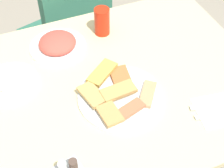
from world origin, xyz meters
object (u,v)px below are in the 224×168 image
at_px(dining_table, 107,97).
at_px(dining_chair, 71,31).
at_px(salad_plate_rice, 58,44).
at_px(spoon, 213,106).
at_px(fork, 219,113).
at_px(soda_can, 102,21).
at_px(salad_plate_greens, 9,81).
at_px(paper_napkin, 216,110).
at_px(pide_platter, 119,94).

relative_size(dining_table, dining_chair, 1.37).
xyz_separation_m(salad_plate_rice, spoon, (0.42, -0.52, -0.01)).
bearing_deg(fork, dining_chair, 115.03).
distance_m(dining_chair, soda_can, 0.52).
distance_m(salad_plate_rice, soda_can, 0.21).
distance_m(salad_plate_greens, paper_napkin, 0.77).
distance_m(dining_table, soda_can, 0.34).
xyz_separation_m(dining_chair, pide_platter, (-0.03, -0.77, 0.29)).
xyz_separation_m(salad_plate_greens, soda_can, (0.44, 0.15, 0.04)).
height_order(dining_table, soda_can, soda_can).
distance_m(dining_table, salad_plate_greens, 0.38).
bearing_deg(soda_can, dining_table, -108.09).
bearing_deg(salad_plate_greens, soda_can, 19.39).
distance_m(salad_plate_greens, fork, 0.78).
height_order(salad_plate_greens, spoon, salad_plate_greens).
relative_size(dining_table, salad_plate_greens, 5.54).
bearing_deg(paper_napkin, salad_plate_rice, 128.39).
xyz_separation_m(salad_plate_rice, soda_can, (0.21, 0.02, 0.04)).
distance_m(salad_plate_rice, paper_napkin, 0.68).
relative_size(pide_platter, salad_plate_rice, 1.41).
relative_size(dining_chair, pide_platter, 2.66).
height_order(pide_platter, salad_plate_greens, salad_plate_greens).
relative_size(pide_platter, paper_napkin, 2.38).
distance_m(salad_plate_rice, fork, 0.70).
bearing_deg(salad_plate_rice, fork, -52.53).
xyz_separation_m(dining_table, fork, (0.31, -0.28, 0.08)).
height_order(soda_can, spoon, soda_can).
bearing_deg(pide_platter, salad_plate_greens, 149.15).
bearing_deg(spoon, dining_chair, 120.75).
xyz_separation_m(salad_plate_greens, fork, (0.65, -0.42, -0.01)).
relative_size(fork, spoon, 1.06).
bearing_deg(dining_table, soda_can, 71.91).
xyz_separation_m(dining_chair, paper_napkin, (0.26, -0.96, 0.28)).
bearing_deg(salad_plate_rice, soda_can, 6.03).
relative_size(salad_plate_greens, spoon, 1.29).
bearing_deg(salad_plate_greens, pide_platter, -30.85).
xyz_separation_m(fork, spoon, (0.00, 0.04, 0.00)).
height_order(dining_table, fork, fork).
distance_m(dining_table, spoon, 0.41).
height_order(pide_platter, salad_plate_rice, salad_plate_rice).
height_order(paper_napkin, fork, fork).
xyz_separation_m(soda_can, paper_napkin, (0.22, -0.56, -0.06)).
distance_m(fork, spoon, 0.04).
distance_m(dining_table, fork, 0.43).
height_order(dining_chair, paper_napkin, dining_chair).
xyz_separation_m(paper_napkin, fork, (0.00, -0.02, 0.00)).
bearing_deg(salad_plate_greens, spoon, -30.61).
relative_size(dining_table, pide_platter, 3.65).
bearing_deg(spoon, fork, -74.91).
xyz_separation_m(soda_can, fork, (0.22, -0.57, -0.06)).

